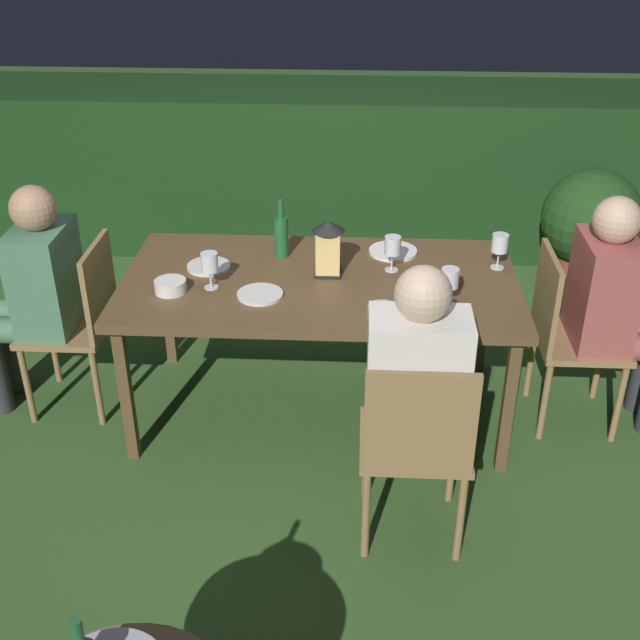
{
  "coord_description": "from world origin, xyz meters",
  "views": [
    {
      "loc": [
        0.18,
        -3.28,
        2.35
      ],
      "look_at": [
        0.0,
        0.0,
        0.51
      ],
      "focal_mm": 44.72,
      "sensor_mm": 36.0,
      "label": 1
    }
  ],
  "objects_px": {
    "plate_a": "(260,294)",
    "bowl_salad": "(170,286)",
    "lantern_centerpiece": "(328,245)",
    "bowl_bread": "(449,278)",
    "wine_glass_b": "(500,245)",
    "bowl_olives": "(382,311)",
    "chair_head_near": "(80,318)",
    "chair_head_far": "(567,331)",
    "green_bottle_on_table": "(281,235)",
    "person_in_cream": "(416,380)",
    "person_in_green": "(35,289)",
    "wine_glass_a": "(210,264)",
    "dining_table": "(320,288)",
    "wine_glass_d": "(393,247)",
    "plate_c": "(393,251)",
    "chair_side_left_b": "(416,442)",
    "person_in_rust": "(615,304)",
    "wine_glass_c": "(450,280)",
    "plate_b": "(209,266)",
    "potted_plant_by_hedge": "(590,224)"
  },
  "relations": [
    {
      "from": "person_in_green",
      "to": "plate_b",
      "type": "distance_m",
      "value": 0.83
    },
    {
      "from": "wine_glass_d",
      "to": "plate_b",
      "type": "bearing_deg",
      "value": -178.66
    },
    {
      "from": "person_in_green",
      "to": "person_in_rust",
      "type": "height_order",
      "value": "same"
    },
    {
      "from": "green_bottle_on_table",
      "to": "bowl_olives",
      "type": "height_order",
      "value": "green_bottle_on_table"
    },
    {
      "from": "chair_head_near",
      "to": "lantern_centerpiece",
      "type": "relative_size",
      "value": 3.28
    },
    {
      "from": "person_in_green",
      "to": "chair_head_far",
      "type": "distance_m",
      "value": 2.51
    },
    {
      "from": "green_bottle_on_table",
      "to": "wine_glass_d",
      "type": "bearing_deg",
      "value": -13.89
    },
    {
      "from": "green_bottle_on_table",
      "to": "wine_glass_c",
      "type": "distance_m",
      "value": 0.89
    },
    {
      "from": "lantern_centerpiece",
      "to": "bowl_bread",
      "type": "xyz_separation_m",
      "value": [
        0.55,
        -0.07,
        -0.12
      ]
    },
    {
      "from": "person_in_rust",
      "to": "plate_c",
      "type": "xyz_separation_m",
      "value": [
        -1.01,
        0.31,
        0.1
      ]
    },
    {
      "from": "plate_a",
      "to": "bowl_salad",
      "type": "bearing_deg",
      "value": 177.41
    },
    {
      "from": "person_in_green",
      "to": "chair_head_far",
      "type": "xyz_separation_m",
      "value": [
        2.51,
        -0.0,
        -0.15
      ]
    },
    {
      "from": "plate_b",
      "to": "chair_head_near",
      "type": "bearing_deg",
      "value": -172.13
    },
    {
      "from": "chair_head_near",
      "to": "wine_glass_a",
      "type": "relative_size",
      "value": 5.15
    },
    {
      "from": "chair_head_far",
      "to": "bowl_bread",
      "type": "distance_m",
      "value": 0.63
    },
    {
      "from": "dining_table",
      "to": "bowl_salad",
      "type": "xyz_separation_m",
      "value": [
        -0.65,
        -0.17,
        0.08
      ]
    },
    {
      "from": "potted_plant_by_hedge",
      "to": "chair_side_left_b",
      "type": "bearing_deg",
      "value": -117.69
    },
    {
      "from": "lantern_centerpiece",
      "to": "potted_plant_by_hedge",
      "type": "height_order",
      "value": "lantern_centerpiece"
    },
    {
      "from": "plate_c",
      "to": "wine_glass_b",
      "type": "bearing_deg",
      "value": -16.76
    },
    {
      "from": "person_in_cream",
      "to": "plate_a",
      "type": "relative_size",
      "value": 5.65
    },
    {
      "from": "chair_side_left_b",
      "to": "person_in_cream",
      "type": "distance_m",
      "value": 0.25
    },
    {
      "from": "wine_glass_b",
      "to": "green_bottle_on_table",
      "type": "bearing_deg",
      "value": 175.67
    },
    {
      "from": "green_bottle_on_table",
      "to": "plate_c",
      "type": "bearing_deg",
      "value": 7.23
    },
    {
      "from": "bowl_bread",
      "to": "plate_c",
      "type": "bearing_deg",
      "value": 126.93
    },
    {
      "from": "person_in_cream",
      "to": "plate_a",
      "type": "bearing_deg",
      "value": 143.27
    },
    {
      "from": "dining_table",
      "to": "bowl_olives",
      "type": "xyz_separation_m",
      "value": [
        0.28,
        -0.34,
        0.08
      ]
    },
    {
      "from": "wine_glass_d",
      "to": "chair_side_left_b",
      "type": "bearing_deg",
      "value": -85.46
    },
    {
      "from": "wine_glass_d",
      "to": "plate_c",
      "type": "height_order",
      "value": "wine_glass_d"
    },
    {
      "from": "person_in_green",
      "to": "chair_side_left_b",
      "type": "height_order",
      "value": "person_in_green"
    },
    {
      "from": "chair_head_far",
      "to": "green_bottle_on_table",
      "type": "relative_size",
      "value": 3.0
    },
    {
      "from": "wine_glass_d",
      "to": "plate_c",
      "type": "xyz_separation_m",
      "value": [
        0.01,
        0.2,
        -0.11
      ]
    },
    {
      "from": "person_in_cream",
      "to": "bowl_bread",
      "type": "xyz_separation_m",
      "value": [
        0.18,
        0.66,
        0.12
      ]
    },
    {
      "from": "chair_side_left_b",
      "to": "lantern_centerpiece",
      "type": "height_order",
      "value": "lantern_centerpiece"
    },
    {
      "from": "wine_glass_b",
      "to": "plate_a",
      "type": "relative_size",
      "value": 0.83
    },
    {
      "from": "person_in_green",
      "to": "green_bottle_on_table",
      "type": "xyz_separation_m",
      "value": [
        1.15,
        0.24,
        0.2
      ]
    },
    {
      "from": "person_in_green",
      "to": "wine_glass_c",
      "type": "bearing_deg",
      "value": -6.61
    },
    {
      "from": "lantern_centerpiece",
      "to": "plate_a",
      "type": "bearing_deg",
      "value": -140.33
    },
    {
      "from": "dining_table",
      "to": "plate_c",
      "type": "xyz_separation_m",
      "value": [
        0.34,
        0.31,
        0.06
      ]
    },
    {
      "from": "person_in_green",
      "to": "plate_a",
      "type": "height_order",
      "value": "person_in_green"
    },
    {
      "from": "bowl_olives",
      "to": "bowl_bread",
      "type": "relative_size",
      "value": 1.12
    },
    {
      "from": "dining_table",
      "to": "bowl_olives",
      "type": "height_order",
      "value": "bowl_olives"
    },
    {
      "from": "person_in_cream",
      "to": "wine_glass_a",
      "type": "height_order",
      "value": "person_in_cream"
    },
    {
      "from": "dining_table",
      "to": "bowl_bread",
      "type": "height_order",
      "value": "bowl_bread"
    },
    {
      "from": "plate_c",
      "to": "bowl_salad",
      "type": "bearing_deg",
      "value": -154.5
    },
    {
      "from": "chair_head_near",
      "to": "bowl_olives",
      "type": "bearing_deg",
      "value": -13.38
    },
    {
      "from": "wine_glass_b",
      "to": "bowl_olives",
      "type": "bearing_deg",
      "value": -137.57
    },
    {
      "from": "bowl_olives",
      "to": "potted_plant_by_hedge",
      "type": "bearing_deg",
      "value": 52.78
    },
    {
      "from": "wine_glass_c",
      "to": "wine_glass_b",
      "type": "bearing_deg",
      "value": 55.28
    },
    {
      "from": "person_in_cream",
      "to": "plate_b",
      "type": "bearing_deg",
      "value": 140.71
    },
    {
      "from": "person_in_cream",
      "to": "chair_head_far",
      "type": "relative_size",
      "value": 1.32
    }
  ]
}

